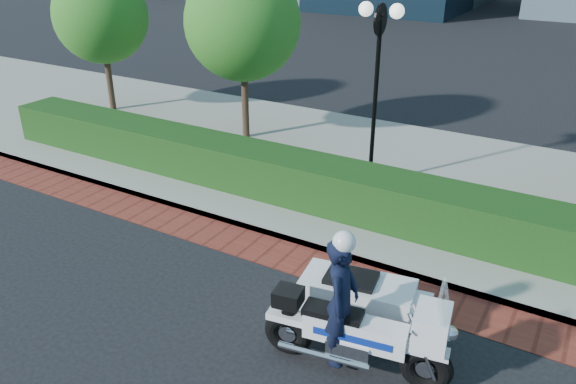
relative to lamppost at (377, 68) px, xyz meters
The scene contains 8 objects.
ground 6.07m from the lamppost, 100.89° to the right, with size 120.00×120.00×0.00m, color black.
brick_strip 4.84m from the lamppost, 105.12° to the right, with size 60.00×1.00×0.01m, color maroon.
sidewalk 3.16m from the lamppost, 141.34° to the left, with size 60.00×8.00×0.15m, color gray.
hedge_main 2.98m from the lamppost, 122.01° to the right, with size 18.00×1.20×1.00m, color black.
lamppost is the anchor object (origin of this frame).
tree_a 10.09m from the lamppost, behind, with size 3.00×3.00×4.58m.
tree_b 4.71m from the lamppost, 163.89° to the left, with size 3.20×3.20×4.89m.
police_motorcycle 6.26m from the lamppost, 69.52° to the right, with size 2.76×1.97×2.23m.
Camera 1 is at (5.56, -6.52, 5.79)m, focal length 35.00 mm.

